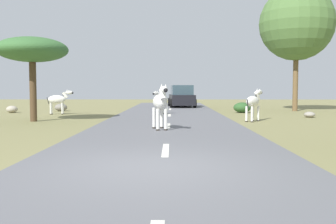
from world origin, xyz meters
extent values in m
plane|color=olive|center=(0.00, 0.00, 0.00)|extent=(90.00, 90.00, 0.00)
cube|color=slate|center=(0.28, 0.00, 0.03)|extent=(6.00, 64.00, 0.05)
cube|color=silver|center=(0.28, 2.00, 0.05)|extent=(0.16, 2.00, 0.01)
cube|color=silver|center=(0.28, 8.00, 0.05)|extent=(0.16, 2.00, 0.01)
cube|color=silver|center=(0.28, 14.00, 0.05)|extent=(0.16, 2.00, 0.01)
cube|color=silver|center=(0.28, 20.00, 0.05)|extent=(0.16, 2.00, 0.01)
cube|color=silver|center=(0.28, 26.00, 0.05)|extent=(0.16, 2.00, 0.01)
ellipsoid|color=silver|center=(-0.02, 6.68, 1.06)|extent=(0.71, 1.22, 0.54)
cylinder|color=silver|center=(-0.08, 6.28, 0.44)|extent=(0.14, 0.14, 0.78)
cylinder|color=#28231E|center=(-0.08, 6.28, 0.08)|extent=(0.16, 0.16, 0.05)
cylinder|color=silver|center=(0.21, 6.35, 0.44)|extent=(0.14, 0.14, 0.78)
cylinder|color=#28231E|center=(0.21, 6.35, 0.08)|extent=(0.16, 0.16, 0.05)
cylinder|color=silver|center=(-0.25, 7.01, 0.44)|extent=(0.14, 0.14, 0.78)
cylinder|color=#28231E|center=(-0.25, 7.01, 0.08)|extent=(0.16, 0.16, 0.05)
cylinder|color=silver|center=(0.04, 7.08, 0.44)|extent=(0.14, 0.14, 0.78)
cylinder|color=#28231E|center=(0.04, 7.08, 0.08)|extent=(0.16, 0.16, 0.05)
cylinder|color=silver|center=(0.11, 6.14, 1.34)|extent=(0.30, 0.45, 0.46)
cube|color=black|center=(0.11, 6.14, 1.44)|extent=(0.13, 0.38, 0.32)
ellipsoid|color=silver|center=(0.17, 5.88, 1.51)|extent=(0.32, 0.54, 0.25)
ellipsoid|color=black|center=(0.22, 5.68, 1.50)|extent=(0.18, 0.20, 0.15)
cone|color=silver|center=(0.07, 5.98, 1.64)|extent=(0.11, 0.11, 0.15)
cone|color=silver|center=(0.21, 6.02, 1.64)|extent=(0.11, 0.11, 0.15)
cylinder|color=black|center=(-0.15, 7.24, 0.96)|extent=(0.08, 0.17, 0.46)
ellipsoid|color=silver|center=(-0.15, 14.97, 0.89)|extent=(0.84, 1.00, 0.45)
cylinder|color=silver|center=(-0.42, 14.78, 0.37)|extent=(0.13, 0.13, 0.65)
cylinder|color=#28231E|center=(-0.42, 14.78, 0.07)|extent=(0.15, 0.15, 0.04)
cylinder|color=silver|center=(-0.22, 14.64, 0.37)|extent=(0.13, 0.13, 0.65)
cylinder|color=#28231E|center=(-0.22, 14.64, 0.07)|extent=(0.15, 0.15, 0.04)
cylinder|color=silver|center=(-0.08, 15.30, 0.37)|extent=(0.13, 0.13, 0.65)
cylinder|color=#28231E|center=(-0.08, 15.30, 0.07)|extent=(0.15, 0.15, 0.04)
cylinder|color=silver|center=(0.12, 15.16, 0.37)|extent=(0.13, 0.13, 0.65)
cylinder|color=#28231E|center=(0.12, 15.16, 0.07)|extent=(0.15, 0.15, 0.04)
cylinder|color=silver|center=(-0.40, 14.59, 1.12)|extent=(0.33, 0.38, 0.38)
cube|color=black|center=(-0.40, 14.59, 1.20)|extent=(0.20, 0.28, 0.26)
ellipsoid|color=silver|center=(-0.52, 14.40, 1.26)|extent=(0.37, 0.44, 0.21)
ellipsoid|color=black|center=(-0.62, 14.27, 1.25)|extent=(0.18, 0.19, 0.12)
cone|color=silver|center=(-0.52, 14.52, 1.37)|extent=(0.11, 0.11, 0.12)
cone|color=silver|center=(-0.42, 14.46, 1.37)|extent=(0.11, 0.11, 0.12)
cylinder|color=black|center=(0.11, 15.37, 0.80)|extent=(0.10, 0.13, 0.38)
ellipsoid|color=silver|center=(-6.42, 15.29, 0.90)|extent=(1.06, 0.51, 0.48)
cylinder|color=silver|center=(-6.08, 15.20, 0.35)|extent=(0.11, 0.11, 0.70)
cylinder|color=#28231E|center=(-6.08, 15.20, 0.02)|extent=(0.13, 0.13, 0.05)
cylinder|color=silver|center=(-6.10, 15.46, 0.35)|extent=(0.11, 0.11, 0.70)
cylinder|color=#28231E|center=(-6.10, 15.46, 0.02)|extent=(0.13, 0.13, 0.05)
cylinder|color=silver|center=(-6.74, 15.13, 0.35)|extent=(0.11, 0.11, 0.70)
cylinder|color=#28231E|center=(-6.74, 15.13, 0.02)|extent=(0.13, 0.13, 0.05)
cylinder|color=silver|center=(-6.77, 15.39, 0.35)|extent=(0.11, 0.11, 0.70)
cylinder|color=#28231E|center=(-6.77, 15.39, 0.02)|extent=(0.13, 0.13, 0.05)
cylinder|color=silver|center=(-5.93, 15.34, 1.15)|extent=(0.38, 0.22, 0.41)
cube|color=black|center=(-5.93, 15.34, 1.23)|extent=(0.34, 0.07, 0.28)
ellipsoid|color=silver|center=(-5.70, 15.37, 1.30)|extent=(0.46, 0.23, 0.22)
ellipsoid|color=black|center=(-5.52, 15.39, 1.28)|extent=(0.17, 0.14, 0.13)
cone|color=silver|center=(-5.80, 15.29, 1.41)|extent=(0.09, 0.09, 0.13)
cone|color=silver|center=(-5.81, 15.42, 1.41)|extent=(0.09, 0.09, 0.13)
cylinder|color=black|center=(-6.93, 15.24, 0.81)|extent=(0.15, 0.05, 0.41)
ellipsoid|color=silver|center=(4.19, 10.55, 0.94)|extent=(0.98, 1.12, 0.51)
cylinder|color=silver|center=(4.50, 10.75, 0.36)|extent=(0.15, 0.15, 0.73)
cylinder|color=#28231E|center=(4.50, 10.75, 0.02)|extent=(0.17, 0.17, 0.05)
cylinder|color=silver|center=(4.28, 10.91, 0.36)|extent=(0.15, 0.15, 0.73)
cylinder|color=#28231E|center=(4.28, 10.91, 0.02)|extent=(0.17, 0.17, 0.05)
cylinder|color=silver|center=(4.09, 10.19, 0.36)|extent=(0.15, 0.15, 0.73)
cylinder|color=#28231E|center=(4.09, 10.19, 0.02)|extent=(0.17, 0.17, 0.05)
cylinder|color=silver|center=(3.87, 10.35, 0.36)|extent=(0.15, 0.15, 0.73)
cylinder|color=#28231E|center=(3.87, 10.35, 0.02)|extent=(0.17, 0.17, 0.05)
cylinder|color=silver|center=(4.49, 10.97, 1.20)|extent=(0.38, 0.42, 0.43)
cube|color=black|center=(4.49, 10.97, 1.29)|extent=(0.24, 0.31, 0.30)
ellipsoid|color=silver|center=(4.64, 11.17, 1.36)|extent=(0.43, 0.49, 0.23)
ellipsoid|color=black|center=(4.75, 11.32, 1.35)|extent=(0.21, 0.21, 0.14)
cone|color=silver|center=(4.62, 11.03, 1.48)|extent=(0.12, 0.12, 0.14)
cone|color=silver|center=(4.51, 11.11, 1.48)|extent=(0.12, 0.12, 0.14)
cylinder|color=black|center=(3.87, 10.12, 0.85)|extent=(0.12, 0.14, 0.43)
cube|color=black|center=(1.19, 23.50, 0.63)|extent=(2.09, 4.31, 0.80)
cube|color=#334751|center=(1.20, 23.30, 1.41)|extent=(1.79, 2.31, 0.76)
cube|color=black|center=(1.04, 25.65, 0.36)|extent=(1.72, 0.28, 0.24)
cylinder|color=black|center=(1.99, 24.91, 0.39)|extent=(0.27, 0.69, 0.68)
cylinder|color=black|center=(0.20, 24.78, 0.39)|extent=(0.27, 0.69, 0.68)
cylinder|color=black|center=(2.18, 22.21, 0.39)|extent=(0.27, 0.69, 0.68)
cylinder|color=black|center=(0.38, 22.09, 0.39)|extent=(0.27, 0.69, 0.68)
cylinder|color=brown|center=(8.81, 18.83, 1.96)|extent=(0.34, 0.34, 3.92)
sphere|color=#4C7038|center=(8.81, 18.83, 5.91)|extent=(4.98, 4.98, 4.98)
cylinder|color=#4C3823|center=(-6.07, 10.52, 1.39)|extent=(0.31, 0.31, 2.77)
ellipsoid|color=#386633|center=(-6.07, 10.52, 3.35)|extent=(3.29, 3.29, 1.15)
ellipsoid|color=#2D5628|center=(4.88, 16.95, 0.33)|extent=(1.10, 0.99, 0.66)
ellipsoid|color=#A89E8C|center=(-9.72, 16.73, 0.22)|extent=(0.70, 0.64, 0.45)
ellipsoid|color=gray|center=(-7.11, 18.46, 0.25)|extent=(0.83, 0.80, 0.50)
ellipsoid|color=gray|center=(7.75, 13.09, 0.15)|extent=(0.57, 0.62, 0.30)
camera|label=1|loc=(0.45, -7.29, 1.57)|focal=40.88mm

